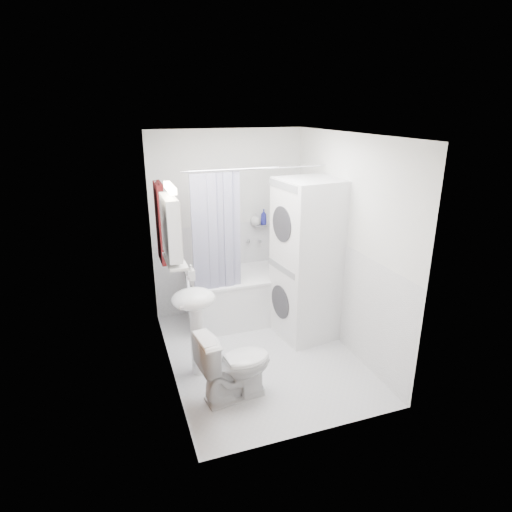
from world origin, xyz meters
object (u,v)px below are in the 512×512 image
object	(u,v)px
washer_dryer	(308,260)
toilet	(235,365)
sink	(195,312)
bathtub	(253,292)

from	to	relation	value
washer_dryer	toilet	size ratio (longest dim) A/B	2.66
sink	washer_dryer	distance (m)	1.50
washer_dryer	bathtub	bearing A→B (deg)	120.62
bathtub	washer_dryer	distance (m)	0.99
washer_dryer	toilet	distance (m)	1.59
toilet	washer_dryer	bearing A→B (deg)	-59.62
sink	washer_dryer	world-z (taller)	washer_dryer
washer_dryer	toilet	world-z (taller)	washer_dryer
sink	toilet	distance (m)	0.67
bathtub	sink	xyz separation A→B (m)	(-0.96, -1.01, 0.36)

